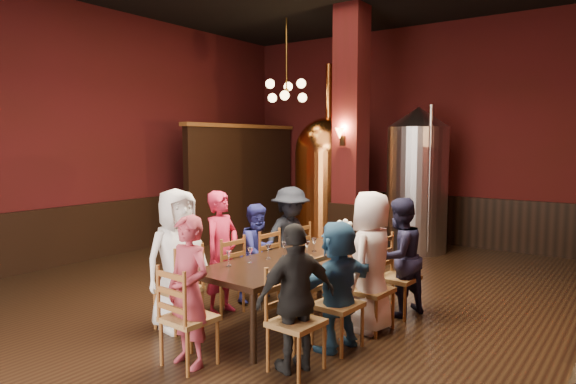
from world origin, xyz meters
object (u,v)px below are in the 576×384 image
Objects in this scene: rose_vase at (344,228)px; person_1 at (222,253)px; dining_table at (293,264)px; person_0 at (178,259)px; steel_vessel at (417,180)px; copper_kettle at (328,178)px; person_2 at (258,252)px.

person_1 is at bearing -127.96° from rose_vase.
person_1 is (-0.87, -0.27, 0.07)m from dining_table.
person_0 is 5.57m from steel_vessel.
copper_kettle is (-1.34, 4.71, 0.59)m from person_1.
person_1 is 1.62m from rose_vase.
dining_table is 0.89× the size of steel_vessel.
copper_kettle is 10.56× the size of rose_vase.
person_0 is 5.56m from copper_kettle.
rose_vase is (0.42, -3.57, -0.40)m from steel_vessel.
person_2 is at bearing -8.82° from person_1.
person_0 reaches higher than dining_table.
rose_vase is (2.33, -3.45, -0.37)m from copper_kettle.
person_2 is at bearing 9.22° from person_0.
dining_table is 1.04m from rose_vase.
person_0 reaches higher than person_2.
rose_vase reaches higher than dining_table.
person_1 reaches higher than rose_vase.
dining_table is 1.55× the size of person_0.
steel_vessel is 3.62m from rose_vase.
rose_vase is at bearing -15.02° from person_0.
dining_table is at bearing -31.14° from person_0.
person_1 reaches higher than person_2.
person_0 is 4.54× the size of rose_vase.
dining_table is 7.04× the size of rose_vase.
person_2 is at bearing -71.19° from copper_kettle.
steel_vessel is at bearing 96.72° from rose_vase.
person_0 is 0.43× the size of copper_kettle.
person_0 is at bearing -130.36° from dining_table.
person_1 is (0.05, 0.67, -0.04)m from person_0.
steel_vessel reaches higher than person_0.
steel_vessel is 7.88× the size of rose_vase.
person_2 reaches higher than dining_table.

